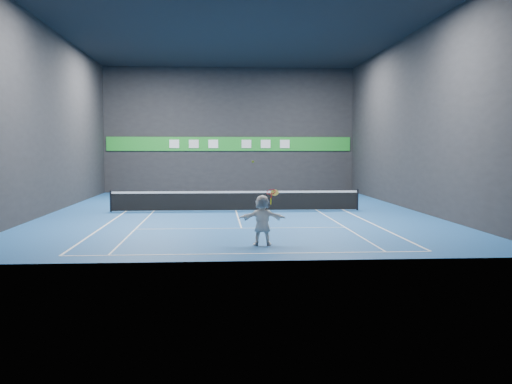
{
  "coord_description": "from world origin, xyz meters",
  "views": [
    {
      "loc": [
        -0.95,
        -28.5,
        3.05
      ],
      "look_at": [
        0.5,
        -7.46,
        1.5
      ],
      "focal_mm": 40.0,
      "sensor_mm": 36.0,
      "label": 1
    }
  ],
  "objects": [
    {
      "name": "service_line_far",
      "position": [
        0.0,
        6.4,
        0.0
      ],
      "size": [
        8.23,
        0.06,
        0.01
      ],
      "primitive_type": "cube",
      "color": "white",
      "rests_on": "ground"
    },
    {
      "name": "sideline_singles_left",
      "position": [
        -4.11,
        0.0,
        0.0
      ],
      "size": [
        0.06,
        23.78,
        0.01
      ],
      "primitive_type": "cube",
      "color": "white",
      "rests_on": "ground"
    },
    {
      "name": "wall_front",
      "position": [
        0.0,
        -13.0,
        4.5
      ],
      "size": [
        18.0,
        0.1,
        9.0
      ],
      "primitive_type": "cube",
      "color": "black",
      "rests_on": "ground"
    },
    {
      "name": "tennis_net",
      "position": [
        0.0,
        0.0,
        0.54
      ],
      "size": [
        12.5,
        0.1,
        1.07
      ],
      "color": "black",
      "rests_on": "ground"
    },
    {
      "name": "baseline_far",
      "position": [
        0.0,
        11.89,
        0.0
      ],
      "size": [
        10.98,
        0.08,
        0.01
      ],
      "primitive_type": "cube",
      "color": "white",
      "rests_on": "ground"
    },
    {
      "name": "ground",
      "position": [
        0.0,
        0.0,
        0.0
      ],
      "size": [
        26.0,
        26.0,
        0.0
      ],
      "primitive_type": "plane",
      "color": "#1A4D90",
      "rests_on": "ground"
    },
    {
      "name": "sideline_doubles_left",
      "position": [
        -5.49,
        0.0,
        0.0
      ],
      "size": [
        0.08,
        23.78,
        0.01
      ],
      "primitive_type": "cube",
      "color": "white",
      "rests_on": "ground"
    },
    {
      "name": "sideline_doubles_right",
      "position": [
        5.49,
        0.0,
        0.0
      ],
      "size": [
        0.08,
        23.78,
        0.01
      ],
      "primitive_type": "cube",
      "color": "white",
      "rests_on": "ground"
    },
    {
      "name": "wall_left",
      "position": [
        -9.0,
        0.0,
        4.5
      ],
      "size": [
        0.1,
        26.0,
        9.0
      ],
      "primitive_type": "cube",
      "color": "black",
      "rests_on": "ground"
    },
    {
      "name": "sponsor_banner",
      "position": [
        0.0,
        12.93,
        3.5
      ],
      "size": [
        17.64,
        0.11,
        1.0
      ],
      "color": "#1F912A",
      "rests_on": "wall_back"
    },
    {
      "name": "sideline_singles_right",
      "position": [
        4.11,
        0.0,
        0.0
      ],
      "size": [
        0.06,
        23.78,
        0.01
      ],
      "primitive_type": "cube",
      "color": "white",
      "rests_on": "ground"
    },
    {
      "name": "wall_back",
      "position": [
        0.0,
        13.0,
        4.5
      ],
      "size": [
        18.0,
        0.1,
        9.0
      ],
      "primitive_type": "cube",
      "color": "black",
      "rests_on": "ground"
    },
    {
      "name": "service_line_near",
      "position": [
        0.0,
        -6.4,
        0.0
      ],
      "size": [
        8.23,
        0.06,
        0.01
      ],
      "primitive_type": "cube",
      "color": "white",
      "rests_on": "ground"
    },
    {
      "name": "wall_right",
      "position": [
        9.0,
        0.0,
        4.5
      ],
      "size": [
        0.1,
        26.0,
        9.0
      ],
      "primitive_type": "cube",
      "color": "black",
      "rests_on": "ground"
    },
    {
      "name": "tennis_racket",
      "position": [
        0.79,
        -10.37,
        1.67
      ],
      "size": [
        0.5,
        0.36,
        0.54
      ],
      "color": "red",
      "rests_on": "player"
    },
    {
      "name": "baseline_near",
      "position": [
        0.0,
        -11.89,
        0.0
      ],
      "size": [
        10.98,
        0.08,
        0.01
      ],
      "primitive_type": "cube",
      "color": "white",
      "rests_on": "ground"
    },
    {
      "name": "center_service_line",
      "position": [
        0.0,
        0.0,
        0.0
      ],
      "size": [
        0.06,
        12.8,
        0.01
      ],
      "primitive_type": "cube",
      "color": "white",
      "rests_on": "ground"
    },
    {
      "name": "ceiling",
      "position": [
        0.0,
        0.0,
        9.0
      ],
      "size": [
        26.0,
        26.0,
        0.0
      ],
      "primitive_type": "plane",
      "color": "black",
      "rests_on": "ground"
    },
    {
      "name": "player",
      "position": [
        0.5,
        -10.42,
        0.82
      ],
      "size": [
        1.53,
        0.54,
        1.63
      ],
      "primitive_type": "imported",
      "rotation": [
        0.0,
        0.0,
        3.1
      ],
      "color": "white",
      "rests_on": "ground"
    },
    {
      "name": "tennis_ball",
      "position": [
        0.21,
        -10.25,
        2.68
      ],
      "size": [
        0.07,
        0.07,
        0.07
      ],
      "primitive_type": "sphere",
      "color": "#CEEE27",
      "rests_on": "player"
    }
  ]
}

